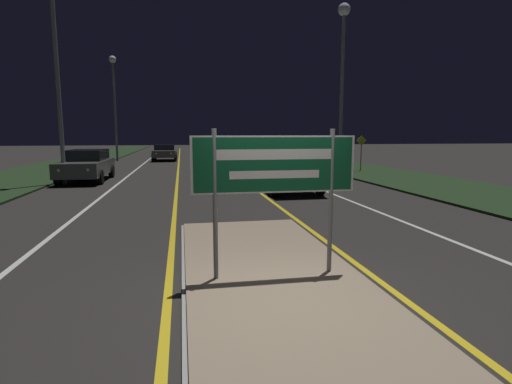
{
  "coord_description": "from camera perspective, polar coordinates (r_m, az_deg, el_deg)",
  "views": [
    {
      "loc": [
        -1.34,
        -5.07,
        2.22
      ],
      "look_at": [
        0.0,
        2.13,
        1.16
      ],
      "focal_mm": 28.0,
      "sensor_mm": 36.0,
      "label": 1
    }
  ],
  "objects": [
    {
      "name": "ground_plane",
      "position": [
        5.7,
        4.05,
        -14.72
      ],
      "size": [
        160.0,
        160.0,
        0.0
      ],
      "primitive_type": "plane",
      "color": "#282623"
    },
    {
      "name": "median_island",
      "position": [
        6.25,
        2.58,
        -12.18
      ],
      "size": [
        2.78,
        7.7,
        0.1
      ],
      "color": "#999993",
      "rests_on": "ground_plane"
    },
    {
      "name": "verge_left",
      "position": [
        26.46,
        -28.5,
        2.52
      ],
      "size": [
        5.0,
        100.0,
        0.08
      ],
      "color": "#1E3319",
      "rests_on": "ground_plane"
    },
    {
      "name": "verge_right",
      "position": [
        27.4,
        12.81,
        3.48
      ],
      "size": [
        5.0,
        100.0,
        0.08
      ],
      "color": "#1E3319",
      "rests_on": "ground_plane"
    },
    {
      "name": "centre_line_yellow_left",
      "position": [
        30.15,
        -11.0,
        3.88
      ],
      "size": [
        0.12,
        70.0,
        0.01
      ],
      "color": "gold",
      "rests_on": "ground_plane"
    },
    {
      "name": "centre_line_yellow_right",
      "position": [
        30.29,
        -5.0,
        4.02
      ],
      "size": [
        0.12,
        70.0,
        0.01
      ],
      "color": "gold",
      "rests_on": "ground_plane"
    },
    {
      "name": "lane_line_white_left",
      "position": [
        30.29,
        -15.97,
        3.73
      ],
      "size": [
        0.12,
        70.0,
        0.01
      ],
      "color": "silver",
      "rests_on": "ground_plane"
    },
    {
      "name": "lane_line_white_right",
      "position": [
        30.66,
        -0.11,
        4.1
      ],
      "size": [
        0.12,
        70.0,
        0.01
      ],
      "color": "silver",
      "rests_on": "ground_plane"
    },
    {
      "name": "edge_line_white_left",
      "position": [
        30.72,
        -21.56,
        3.53
      ],
      "size": [
        0.1,
        70.0,
        0.01
      ],
      "color": "silver",
      "rests_on": "ground_plane"
    },
    {
      "name": "edge_line_white_right",
      "position": [
        31.34,
        5.3,
        4.15
      ],
      "size": [
        0.1,
        70.0,
        0.01
      ],
      "color": "silver",
      "rests_on": "ground_plane"
    },
    {
      "name": "highway_sign",
      "position": [
        5.87,
        2.69,
        3.03
      ],
      "size": [
        2.45,
        0.07,
        2.2
      ],
      "color": "gray",
      "rests_on": "median_island"
    },
    {
      "name": "streetlight_left_near",
      "position": [
        20.07,
        -26.95,
        20.93
      ],
      "size": [
        0.52,
        0.52,
        11.05
      ],
      "color": "gray",
      "rests_on": "ground_plane"
    },
    {
      "name": "streetlight_left_far",
      "position": [
        35.74,
        -19.62,
        13.56
      ],
      "size": [
        0.58,
        0.58,
        8.54
      ],
      "color": "gray",
      "rests_on": "ground_plane"
    },
    {
      "name": "streetlight_right_near",
      "position": [
        21.15,
        12.28,
        18.2
      ],
      "size": [
        0.6,
        0.6,
        8.51
      ],
      "color": "gray",
      "rests_on": "ground_plane"
    },
    {
      "name": "car_receding_0",
      "position": [
        15.87,
        4.58,
        2.83
      ],
      "size": [
        1.98,
        4.55,
        1.33
      ],
      "color": "#B7B7BC",
      "rests_on": "ground_plane"
    },
    {
      "name": "car_receding_1",
      "position": [
        22.86,
        -0.72,
        4.66
      ],
      "size": [
        2.01,
        4.2,
        1.52
      ],
      "color": "silver",
      "rests_on": "ground_plane"
    },
    {
      "name": "car_receding_2",
      "position": [
        35.27,
        0.85,
        5.94
      ],
      "size": [
        1.94,
        4.46,
        1.52
      ],
      "color": "#4C514C",
      "rests_on": "ground_plane"
    },
    {
      "name": "car_approaching_0",
      "position": [
        20.77,
        -23.05,
        3.62
      ],
      "size": [
        2.0,
        4.8,
        1.49
      ],
      "color": "#4C514C",
      "rests_on": "ground_plane"
    },
    {
      "name": "car_approaching_1",
      "position": [
        35.02,
        -12.91,
        5.6
      ],
      "size": [
        2.0,
        4.39,
        1.34
      ],
      "color": "#4C514C",
      "rests_on": "ground_plane"
    },
    {
      "name": "warning_sign",
      "position": [
        24.59,
        14.8,
        5.92
      ],
      "size": [
        0.6,
        0.06,
        2.08
      ],
      "color": "gray",
      "rests_on": "verge_right"
    }
  ]
}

